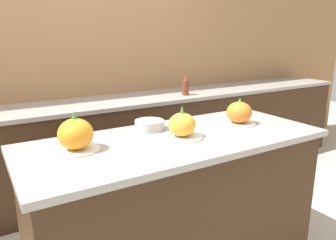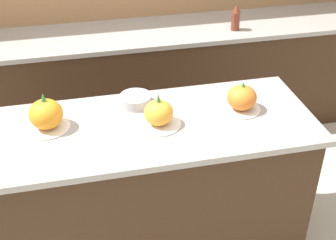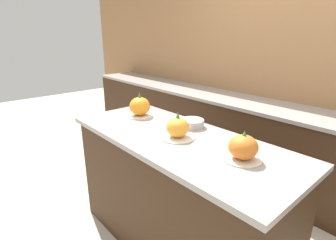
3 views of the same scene
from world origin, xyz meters
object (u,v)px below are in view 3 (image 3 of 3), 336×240
Objects in this scene: pumpkin_cake_right at (243,148)px; mixing_bowl at (192,123)px; pumpkin_cake_left at (140,107)px; pumpkin_cake_center at (178,128)px.

pumpkin_cake_right is 0.58m from mixing_bowl.
pumpkin_cake_right is at bearing -17.99° from mixing_bowl.
pumpkin_cake_left reaches higher than pumpkin_cake_right.
mixing_bowl is at bearing 109.95° from pumpkin_cake_center.
pumpkin_cake_right is (0.47, 0.05, 0.00)m from pumpkin_cake_center.
pumpkin_cake_center is 0.47m from pumpkin_cake_right.
pumpkin_cake_right is 1.21× the size of mixing_bowl.
mixing_bowl is at bearing 162.01° from pumpkin_cake_right.
pumpkin_cake_center is at bearing -174.12° from pumpkin_cake_right.
pumpkin_cake_left is 0.57m from pumpkin_cake_center.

